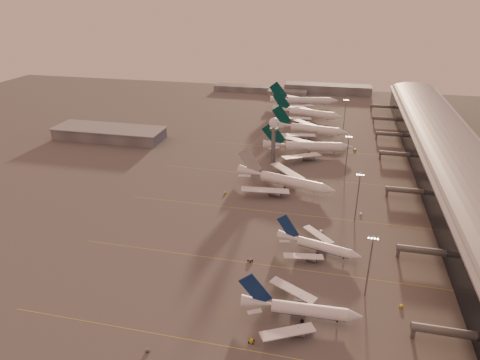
# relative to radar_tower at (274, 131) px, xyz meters

# --- Properties ---
(ground) EXTENTS (700.00, 700.00, 0.00)m
(ground) POSITION_rel_radar_tower_xyz_m (-5.00, -120.00, -20.95)
(ground) COLOR #535151
(ground) RESTS_ON ground
(taxiway_markings) EXTENTS (180.00, 185.25, 0.02)m
(taxiway_markings) POSITION_rel_radar_tower_xyz_m (25.00, -64.00, -20.94)
(taxiway_markings) COLOR gold
(taxiway_markings) RESTS_ON ground
(terminal) EXTENTS (57.00, 362.00, 23.04)m
(terminal) POSITION_rel_radar_tower_xyz_m (102.88, -9.91, -10.43)
(terminal) COLOR black
(terminal) RESTS_ON ground
(hangar) EXTENTS (82.00, 27.00, 8.50)m
(hangar) POSITION_rel_radar_tower_xyz_m (-125.00, 20.00, -16.63)
(hangar) COLOR slate
(hangar) RESTS_ON ground
(radar_tower) EXTENTS (6.40, 6.40, 31.10)m
(radar_tower) POSITION_rel_radar_tower_xyz_m (0.00, 0.00, 0.00)
(radar_tower) COLOR slate
(radar_tower) RESTS_ON ground
(mast_a) EXTENTS (3.60, 0.56, 25.00)m
(mast_a) POSITION_rel_radar_tower_xyz_m (53.00, -120.00, -7.21)
(mast_a) COLOR slate
(mast_a) RESTS_ON ground
(mast_b) EXTENTS (3.60, 0.56, 25.00)m
(mast_b) POSITION_rel_radar_tower_xyz_m (50.00, -65.00, -7.21)
(mast_b) COLOR slate
(mast_b) RESTS_ON ground
(mast_c) EXTENTS (3.60, 0.56, 25.00)m
(mast_c) POSITION_rel_radar_tower_xyz_m (45.00, -10.00, -7.21)
(mast_c) COLOR slate
(mast_c) RESTS_ON ground
(mast_d) EXTENTS (3.60, 0.56, 25.00)m
(mast_d) POSITION_rel_radar_tower_xyz_m (43.00, 80.00, -7.21)
(mast_d) COLOR slate
(mast_d) RESTS_ON ground
(distant_horizon) EXTENTS (165.00, 37.50, 9.00)m
(distant_horizon) POSITION_rel_radar_tower_xyz_m (-2.38, 205.14, -17.06)
(distant_horizon) COLOR slate
(distant_horizon) RESTS_ON ground
(narrowbody_near) EXTENTS (41.27, 32.92, 16.12)m
(narrowbody_near) POSITION_rel_radar_tower_xyz_m (31.20, -137.47, -17.69)
(narrowbody_near) COLOR white
(narrowbody_near) RESTS_ON ground
(narrowbody_mid) EXTENTS (36.31, 28.60, 14.48)m
(narrowbody_mid) POSITION_rel_radar_tower_xyz_m (34.43, -96.44, -18.02)
(narrowbody_mid) COLOR white
(narrowbody_mid) RESTS_ON ground
(widebody_white) EXTENTS (56.67, 44.78, 20.47)m
(widebody_white) POSITION_rel_radar_tower_xyz_m (12.61, -36.58, -17.40)
(widebody_white) COLOR white
(widebody_white) RESTS_ON ground
(greentail_a) EXTENTS (60.23, 48.28, 21.99)m
(greentail_a) POSITION_rel_radar_tower_xyz_m (20.14, 21.14, -17.06)
(greentail_a) COLOR white
(greentail_a) RESTS_ON ground
(greentail_b) EXTENTS (58.34, 46.77, 21.30)m
(greentail_b) POSITION_rel_radar_tower_xyz_m (18.01, 61.68, -17.19)
(greentail_b) COLOR white
(greentail_b) RESTS_ON ground
(greentail_c) EXTENTS (60.64, 48.48, 22.29)m
(greentail_c) POSITION_rel_radar_tower_xyz_m (12.18, 105.12, -17.01)
(greentail_c) COLOR white
(greentail_c) RESTS_ON ground
(greentail_d) EXTENTS (63.93, 51.16, 23.44)m
(greentail_d) POSITION_rel_radar_tower_xyz_m (6.11, 147.20, -16.81)
(greentail_d) COLOR white
(greentail_d) RESTS_ON ground
(gsv_truck_a) EXTENTS (5.84, 3.45, 2.22)m
(gsv_truck_a) POSITION_rel_radar_tower_xyz_m (-12.41, -162.36, -19.82)
(gsv_truck_a) COLOR #5C5E61
(gsv_truck_a) RESTS_ON ground
(gsv_tug_near) EXTENTS (2.46, 3.88, 1.07)m
(gsv_tug_near) POSITION_rel_radar_tower_xyz_m (17.42, -151.66, -20.40)
(gsv_tug_near) COLOR gold
(gsv_tug_near) RESTS_ON ground
(gsv_catering_a) EXTENTS (5.22, 4.15, 3.93)m
(gsv_catering_a) POSITION_rel_radar_tower_xyz_m (65.25, -123.85, -18.98)
(gsv_catering_a) COLOR gold
(gsv_catering_a) RESTS_ON ground
(gsv_tug_mid) EXTENTS (4.51, 4.16, 1.11)m
(gsv_tug_mid) POSITION_rel_radar_tower_xyz_m (8.15, -109.04, -20.38)
(gsv_tug_mid) COLOR #5C5E61
(gsv_tug_mid) RESTS_ON ground
(gsv_truck_b) EXTENTS (6.10, 2.97, 2.36)m
(gsv_truck_b) POSITION_rel_radar_tower_xyz_m (35.34, -79.65, -19.74)
(gsv_truck_b) COLOR white
(gsv_truck_b) RESTS_ON ground
(gsv_truck_c) EXTENTS (5.49, 3.35, 2.09)m
(gsv_truck_c) POSITION_rel_radar_tower_xyz_m (-17.51, -50.19, -19.88)
(gsv_truck_c) COLOR gold
(gsv_truck_c) RESTS_ON ground
(gsv_catering_b) EXTENTS (5.01, 3.52, 3.77)m
(gsv_catering_b) POSITION_rel_radar_tower_xyz_m (53.20, -58.05, -19.07)
(gsv_catering_b) COLOR white
(gsv_catering_b) RESTS_ON ground
(gsv_tug_far) EXTENTS (3.59, 3.75, 0.93)m
(gsv_tug_far) POSITION_rel_radar_tower_xyz_m (19.88, -22.66, -20.47)
(gsv_tug_far) COLOR white
(gsv_tug_far) RESTS_ON ground
(gsv_truck_d) EXTENTS (2.14, 5.13, 2.03)m
(gsv_truck_d) POSITION_rel_radar_tower_xyz_m (-15.22, 0.55, -19.92)
(gsv_truck_d) COLOR white
(gsv_truck_d) RESTS_ON ground
(gsv_tug_hangar) EXTENTS (4.26, 2.93, 1.13)m
(gsv_tug_hangar) POSITION_rel_radar_tower_xyz_m (51.30, 34.83, -20.37)
(gsv_tug_hangar) COLOR gold
(gsv_tug_hangar) RESTS_ON ground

